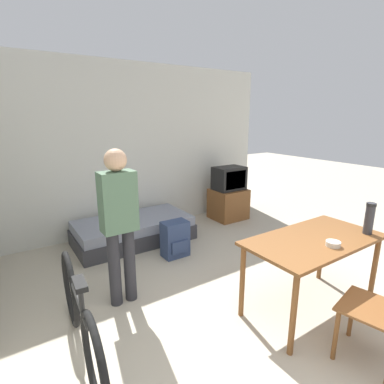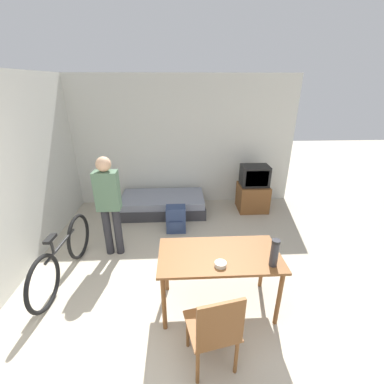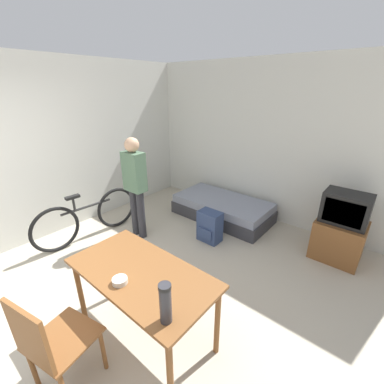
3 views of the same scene
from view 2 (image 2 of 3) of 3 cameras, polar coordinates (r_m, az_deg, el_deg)
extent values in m
plane|color=#B2A893|center=(3.02, -4.68, -34.09)|extent=(20.00, 20.00, 0.00)
cube|color=silver|center=(5.55, -4.19, 10.89)|extent=(5.16, 0.06, 2.70)
cube|color=silver|center=(4.33, -33.90, 3.30)|extent=(0.06, 4.77, 2.70)
cube|color=#333338|center=(5.45, -6.45, -3.30)|extent=(1.74, 0.90, 0.22)
cube|color=gray|center=(5.37, -6.54, -1.56)|extent=(1.69, 0.87, 0.14)
cube|color=brown|center=(5.60, 13.28, -1.14)|extent=(0.61, 0.54, 0.56)
cube|color=black|center=(5.42, 13.75, 3.57)|extent=(0.56, 0.38, 0.42)
cube|color=black|center=(5.26, 14.29, 2.89)|extent=(0.46, 0.01, 0.33)
cube|color=brown|center=(2.98, 6.12, -13.79)|extent=(1.37, 0.71, 0.03)
cylinder|color=brown|center=(3.00, -6.26, -23.38)|extent=(0.05, 0.05, 0.73)
cylinder|color=brown|center=(3.17, 18.74, -21.54)|extent=(0.05, 0.05, 0.73)
cylinder|color=brown|center=(3.42, -5.76, -16.24)|extent=(0.05, 0.05, 0.73)
cylinder|color=brown|center=(3.58, 15.41, -15.11)|extent=(0.05, 0.05, 0.73)
cube|color=brown|center=(2.70, 4.36, -27.49)|extent=(0.53, 0.53, 0.02)
cube|color=brown|center=(2.38, 6.38, -27.36)|extent=(0.41, 0.11, 0.49)
cylinder|color=brown|center=(3.03, 6.67, -26.86)|extent=(0.04, 0.04, 0.44)
cylinder|color=brown|center=(2.95, -0.95, -28.40)|extent=(0.04, 0.04, 0.44)
cylinder|color=brown|center=(2.83, 9.79, -32.27)|extent=(0.04, 0.04, 0.44)
cylinder|color=brown|center=(2.75, 1.26, -34.25)|extent=(0.04, 0.04, 0.44)
torus|color=black|center=(4.38, -23.87, -9.02)|extent=(0.09, 0.69, 0.69)
torus|color=black|center=(3.67, -30.09, -17.13)|extent=(0.09, 0.69, 0.69)
cylinder|color=black|center=(3.91, -27.16, -10.45)|extent=(0.08, 0.78, 0.04)
cylinder|color=black|center=(3.73, -28.65, -10.64)|extent=(0.04, 0.04, 0.20)
cube|color=black|center=(3.67, -29.01, -9.07)|extent=(0.09, 0.20, 0.04)
cylinder|color=#28282D|center=(4.25, -18.22, -8.34)|extent=(0.12, 0.12, 0.79)
cylinder|color=#28282D|center=(4.21, -16.10, -8.37)|extent=(0.12, 0.12, 0.79)
cube|color=#4C6B51|center=(3.92, -18.34, 0.27)|extent=(0.34, 0.20, 0.59)
sphere|color=tan|center=(3.79, -19.10, 5.87)|extent=(0.21, 0.21, 0.21)
cylinder|color=#2D2D33|center=(2.84, 17.85, -12.76)|extent=(0.08, 0.08, 0.31)
cylinder|color=black|center=(2.77, 18.21, -10.39)|extent=(0.09, 0.09, 0.03)
cylinder|color=beige|center=(2.80, 6.36, -15.65)|extent=(0.12, 0.12, 0.05)
cube|color=navy|center=(4.69, -3.59, -5.99)|extent=(0.35, 0.23, 0.50)
cube|color=navy|center=(4.61, -3.58, -7.59)|extent=(0.25, 0.03, 0.17)
camera|label=1|loc=(2.24, -66.20, -8.37)|focal=28.00mm
camera|label=3|loc=(2.31, 54.08, 6.77)|focal=24.00mm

